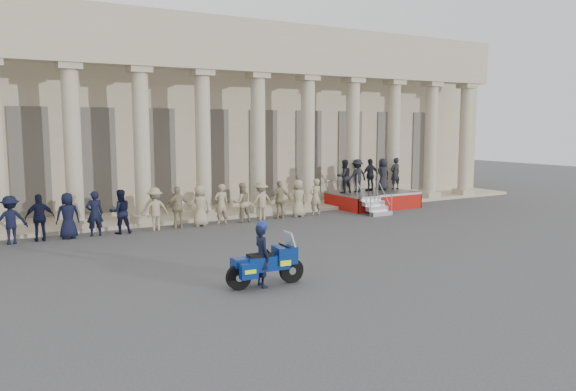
{
  "coord_description": "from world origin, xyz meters",
  "views": [
    {
      "loc": [
        -7.52,
        -14.24,
        3.99
      ],
      "look_at": [
        2.15,
        2.37,
        1.6
      ],
      "focal_mm": 35.0,
      "sensor_mm": 36.0,
      "label": 1
    }
  ],
  "objects": [
    {
      "name": "building",
      "position": [
        -0.0,
        14.74,
        4.52
      ],
      "size": [
        40.0,
        12.5,
        9.0
      ],
      "color": "tan",
      "rests_on": "ground"
    },
    {
      "name": "ground",
      "position": [
        0.0,
        0.0,
        0.0
      ],
      "size": [
        90.0,
        90.0,
        0.0
      ],
      "primitive_type": "plane",
      "color": "#3E3E41",
      "rests_on": "ground"
    },
    {
      "name": "motorcycle",
      "position": [
        -1.11,
        -2.14,
        0.58
      ],
      "size": [
        2.08,
        0.87,
        1.34
      ],
      "rotation": [
        0.0,
        0.0,
        -0.07
      ],
      "color": "black",
      "rests_on": "ground"
    },
    {
      "name": "officer_rank",
      "position": [
        -3.4,
        6.68,
        0.83
      ],
      "size": [
        19.34,
        0.63,
        1.65
      ],
      "color": "black",
      "rests_on": "ground"
    },
    {
      "name": "rider",
      "position": [
        -1.22,
        -2.13,
        0.84
      ],
      "size": [
        0.42,
        0.6,
        1.68
      ],
      "rotation": [
        0.0,
        0.0,
        1.5
      ],
      "color": "black",
      "rests_on": "ground"
    },
    {
      "name": "reviewing_stand",
      "position": [
        9.63,
        7.36,
        1.27
      ],
      "size": [
        3.93,
        3.82,
        2.38
      ],
      "color": "gray",
      "rests_on": "ground"
    }
  ]
}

